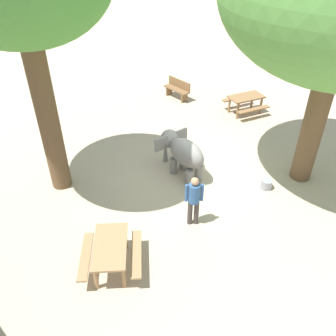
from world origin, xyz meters
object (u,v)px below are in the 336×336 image
Objects in this scene: picnic_table_near at (111,251)px; feed_bucket at (266,184)px; wooden_bench at (178,88)px; elephant at (182,152)px; picnic_table_far at (246,100)px; person_handler at (194,198)px.

feed_bucket is (-1.04, -5.41, -0.43)m from picnic_table_near.
picnic_table_near is (-5.65, 8.33, 0.12)m from wooden_bench.
picnic_table_near is at bearing 117.13° from elephant.
elephant is 5.31m from picnic_table_far.
elephant is at bearing 28.03° from feed_bucket.
elephant is 5.52× the size of feed_bucket.
picnic_table_near is (-1.43, 4.10, -0.29)m from elephant.
person_handler is at bearing 148.21° from elephant.
picnic_table_near is 9.63m from picnic_table_far.
wooden_bench is 3.30m from picnic_table_far.
wooden_bench reaches higher than picnic_table_near.
picnic_table_far is 5.34× the size of feed_bucket.
person_handler is at bearing 77.47° from feed_bucket.
elephant reaches higher than wooden_bench.
feed_bucket is (-2.47, -1.31, -0.71)m from elephant.
person_handler is 0.77× the size of picnic_table_near.
elephant is at bearing -147.81° from picnic_table_far.
elephant is 0.94× the size of picnic_table_near.
feed_bucket is (-6.69, 2.92, -0.31)m from wooden_bench.
picnic_table_near is at bearing 127.58° from wooden_bench.
elephant is 4.35m from picnic_table_near.
wooden_bench is 3.95× the size of feed_bucket.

